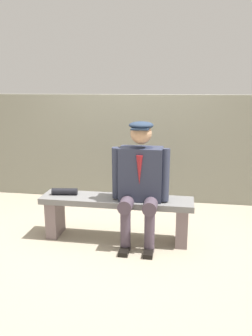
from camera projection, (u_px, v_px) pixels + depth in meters
The scene contains 5 objects.
ground_plane at pixel (117, 238), 3.92m from camera, with size 30.00×30.00×0.00m, color gray.
bench at pixel (116, 210), 3.84m from camera, with size 1.73×0.37×0.50m.
seated_man at pixel (140, 177), 3.65m from camera, with size 0.63×0.57×1.36m.
rolled_magazine at pixel (65, 191), 3.90m from camera, with size 0.08×0.08×0.29m, color black.
stadium_wall at pixel (135, 148), 5.20m from camera, with size 12.00×0.24×1.61m, color gray.
Camera 1 is at (-0.70, 3.55, 1.72)m, focal length 35.99 mm.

